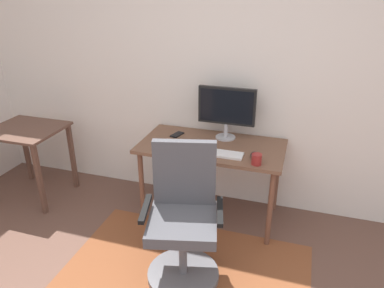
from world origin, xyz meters
The scene contains 10 objects.
wall_back centered at (0.00, 2.20, 1.30)m, with size 6.00×0.10×2.60m, color white.
area_rug centered at (-0.08, 1.07, 0.00)m, with size 1.82×1.07×0.01m, color brown.
desk centered at (-0.09, 1.80, 0.64)m, with size 1.24×0.65×0.72m.
monitor centered at (-0.01, 1.99, 1.00)m, with size 0.51×0.18×0.47m.
keyboard centered at (-0.01, 1.64, 0.73)m, with size 0.43×0.13×0.02m, color white.
computer_mouse centered at (0.29, 1.68, 0.74)m, with size 0.06×0.10×0.03m, color black.
coffee_cup centered at (0.33, 1.55, 0.76)m, with size 0.08×0.08×0.09m, color maroon.
cell_phone centered at (-0.45, 1.92, 0.73)m, with size 0.07×0.14×0.01m, color black.
office_chair centered at (-0.09, 1.03, 0.42)m, with size 0.61×0.57×1.02m.
side_table centered at (-1.88, 1.61, 0.60)m, with size 0.66×0.59×0.73m.
Camera 1 is at (0.61, -0.98, 2.01)m, focal length 34.06 mm.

